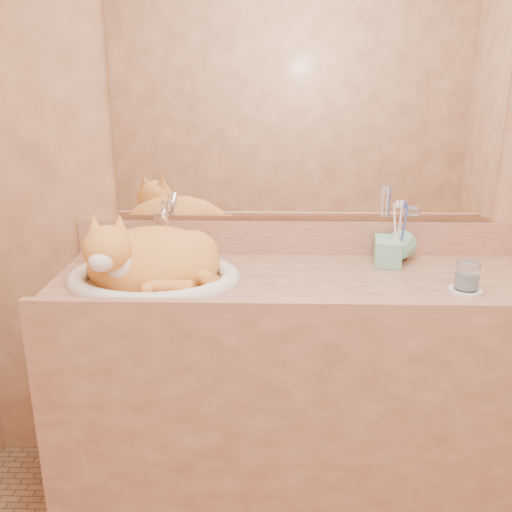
{
  "coord_description": "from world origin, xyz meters",
  "views": [
    {
      "loc": [
        -0.12,
        -0.96,
        1.47
      ],
      "look_at": [
        -0.16,
        0.7,
        0.93
      ],
      "focal_mm": 40.0,
      "sensor_mm": 36.0,
      "label": 1
    }
  ],
  "objects_px": {
    "toothbrush_cup": "(398,253)",
    "cat": "(148,257)",
    "sink_basin": "(153,255)",
    "soap_dispenser": "(390,241)",
    "water_glass": "(467,276)",
    "vanity_counter": "(304,397)"
  },
  "relations": [
    {
      "from": "toothbrush_cup",
      "to": "cat",
      "type": "bearing_deg",
      "value": -170.47
    },
    {
      "from": "sink_basin",
      "to": "soap_dispenser",
      "type": "xyz_separation_m",
      "value": [
        0.75,
        0.11,
        0.02
      ]
    },
    {
      "from": "cat",
      "to": "toothbrush_cup",
      "type": "distance_m",
      "value": 0.82
    },
    {
      "from": "sink_basin",
      "to": "water_glass",
      "type": "height_order",
      "value": "sink_basin"
    },
    {
      "from": "cat",
      "to": "soap_dispenser",
      "type": "distance_m",
      "value": 0.77
    },
    {
      "from": "water_glass",
      "to": "vanity_counter",
      "type": "bearing_deg",
      "value": 167.5
    },
    {
      "from": "vanity_counter",
      "to": "toothbrush_cup",
      "type": "bearing_deg",
      "value": 22.93
    },
    {
      "from": "sink_basin",
      "to": "cat",
      "type": "xyz_separation_m",
      "value": [
        -0.02,
        0.01,
        -0.01
      ]
    },
    {
      "from": "water_glass",
      "to": "sink_basin",
      "type": "bearing_deg",
      "value": 175.02
    },
    {
      "from": "sink_basin",
      "to": "soap_dispenser",
      "type": "relative_size",
      "value": 2.69
    },
    {
      "from": "sink_basin",
      "to": "cat",
      "type": "bearing_deg",
      "value": 149.43
    },
    {
      "from": "water_glass",
      "to": "cat",
      "type": "bearing_deg",
      "value": 174.24
    },
    {
      "from": "cat",
      "to": "sink_basin",
      "type": "bearing_deg",
      "value": -45.04
    },
    {
      "from": "water_glass",
      "to": "soap_dispenser",
      "type": "bearing_deg",
      "value": 134.54
    },
    {
      "from": "sink_basin",
      "to": "cat",
      "type": "distance_m",
      "value": 0.03
    },
    {
      "from": "sink_basin",
      "to": "soap_dispenser",
      "type": "bearing_deg",
      "value": 17.5
    },
    {
      "from": "soap_dispenser",
      "to": "toothbrush_cup",
      "type": "bearing_deg",
      "value": 53.58
    },
    {
      "from": "vanity_counter",
      "to": "cat",
      "type": "distance_m",
      "value": 0.7
    },
    {
      "from": "cat",
      "to": "water_glass",
      "type": "distance_m",
      "value": 0.96
    },
    {
      "from": "sink_basin",
      "to": "water_glass",
      "type": "xyz_separation_m",
      "value": [
        0.94,
        -0.08,
        -0.03
      ]
    },
    {
      "from": "cat",
      "to": "water_glass",
      "type": "height_order",
      "value": "cat"
    },
    {
      "from": "sink_basin",
      "to": "cat",
      "type": "relative_size",
      "value": 1.25
    }
  ]
}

